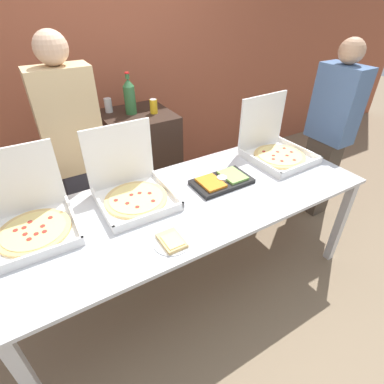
% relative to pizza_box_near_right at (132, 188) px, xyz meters
% --- Properties ---
extents(ground_plane, '(16.00, 16.00, 0.00)m').
position_rel_pizza_box_near_right_xyz_m(ground_plane, '(0.34, -0.21, -0.91)').
color(ground_plane, '#847056').
extents(brick_wall_behind, '(10.00, 0.06, 2.80)m').
position_rel_pizza_box_near_right_xyz_m(brick_wall_behind, '(0.34, 1.49, 0.49)').
color(brick_wall_behind, '#9E5138').
rests_on(brick_wall_behind, ground_plane).
extents(buffet_table, '(2.44, 0.93, 0.83)m').
position_rel_pizza_box_near_right_xyz_m(buffet_table, '(0.34, -0.21, -0.16)').
color(buffet_table, silver).
rests_on(buffet_table, ground_plane).
extents(pizza_box_near_right, '(0.47, 0.48, 0.46)m').
position_rel_pizza_box_near_right_xyz_m(pizza_box_near_right, '(0.00, 0.00, 0.00)').
color(pizza_box_near_right, white).
rests_on(pizza_box_near_right, buffet_table).
extents(pizza_box_far_right, '(0.49, 0.50, 0.47)m').
position_rel_pizza_box_near_right_xyz_m(pizza_box_far_right, '(1.23, -0.04, 0.00)').
color(pizza_box_far_right, white).
rests_on(pizza_box_far_right, buffet_table).
extents(pizza_box_near_left, '(0.46, 0.48, 0.45)m').
position_rel_pizza_box_near_right_xyz_m(pizza_box_near_left, '(-0.62, 0.00, -0.00)').
color(pizza_box_near_left, white).
rests_on(pizza_box_near_left, buffet_table).
extents(paper_plate_front_left, '(0.21, 0.21, 0.03)m').
position_rel_pizza_box_near_right_xyz_m(paper_plate_front_left, '(0.02, -0.51, -0.07)').
color(paper_plate_front_left, white).
rests_on(paper_plate_front_left, buffet_table).
extents(veggie_tray, '(0.43, 0.24, 0.05)m').
position_rel_pizza_box_near_right_xyz_m(veggie_tray, '(0.62, -0.16, -0.06)').
color(veggie_tray, black).
rests_on(veggie_tray, buffet_table).
extents(sideboard_podium, '(0.60, 0.60, 1.07)m').
position_rel_pizza_box_near_right_xyz_m(sideboard_podium, '(0.41, 0.86, -0.37)').
color(sideboard_podium, black).
rests_on(sideboard_podium, ground_plane).
extents(soda_bottle, '(0.10, 0.10, 0.35)m').
position_rel_pizza_box_near_right_xyz_m(soda_bottle, '(0.37, 0.89, 0.32)').
color(soda_bottle, '#2D6638').
rests_on(soda_bottle, sideboard_podium).
extents(soda_can_silver, '(0.07, 0.07, 0.12)m').
position_rel_pizza_box_near_right_xyz_m(soda_can_silver, '(0.21, 1.03, 0.22)').
color(soda_can_silver, silver).
rests_on(soda_can_silver, sideboard_podium).
extents(soda_can_colored, '(0.07, 0.07, 0.12)m').
position_rel_pizza_box_near_right_xyz_m(soda_can_colored, '(0.55, 0.80, 0.22)').
color(soda_can_colored, gold).
rests_on(soda_can_colored, sideboard_podium).
extents(person_guest_plaid, '(0.40, 0.22, 1.80)m').
position_rel_pizza_box_near_right_xyz_m(person_guest_plaid, '(-0.21, 0.54, 0.04)').
color(person_guest_plaid, '#2D2D38').
rests_on(person_guest_plaid, ground_plane).
extents(person_guest_cap, '(0.22, 0.40, 1.68)m').
position_rel_pizza_box_near_right_xyz_m(person_guest_cap, '(1.95, -0.02, -0.03)').
color(person_guest_cap, '#473D33').
rests_on(person_guest_cap, ground_plane).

